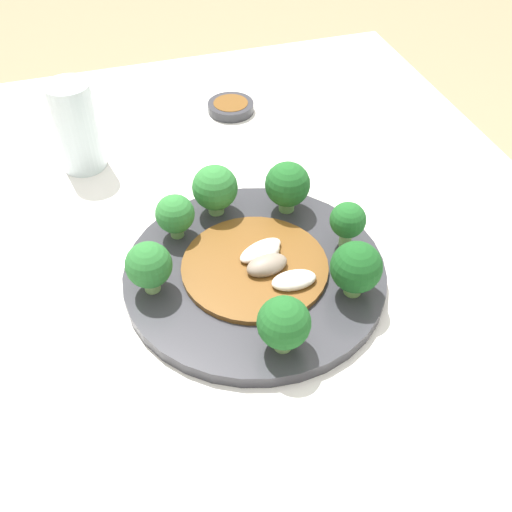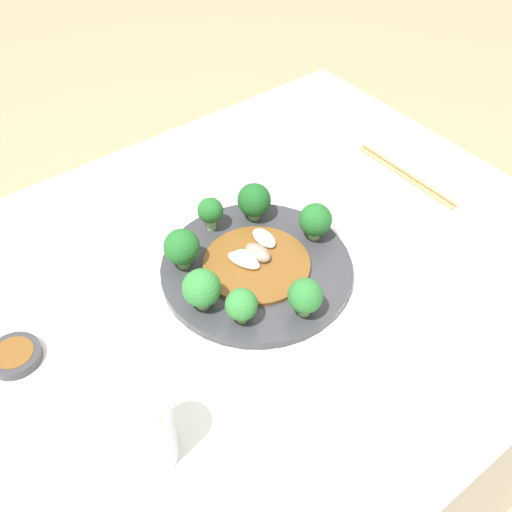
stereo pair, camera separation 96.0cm
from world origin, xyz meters
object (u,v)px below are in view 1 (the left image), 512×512
(broccoli_northeast, at_px, (356,268))
(drinking_glass, at_px, (76,127))
(broccoli_southwest, at_px, (175,214))
(broccoli_west, at_px, (215,188))
(broccoli_east, at_px, (284,323))
(broccoli_north, at_px, (348,221))
(plate, at_px, (256,273))
(sauce_dish, at_px, (231,107))
(stirfry_center, at_px, (261,265))
(broccoli_south, at_px, (149,266))
(broccoli_northwest, at_px, (287,185))

(broccoli_northeast, bearing_deg, drinking_glass, -143.79)
(broccoli_southwest, distance_m, broccoli_west, 0.06)
(broccoli_west, distance_m, broccoli_east, 0.23)
(broccoli_northeast, relative_size, drinking_glass, 0.53)
(broccoli_north, bearing_deg, broccoli_west, -128.81)
(broccoli_east, bearing_deg, broccoli_north, 135.14)
(plate, bearing_deg, broccoli_east, -3.66)
(plate, height_order, broccoli_southwest, broccoli_southwest)
(broccoli_north, bearing_deg, sauce_dish, -173.46)
(plate, relative_size, stirfry_center, 1.79)
(plate, height_order, sauce_dish, same)
(broccoli_north, relative_size, broccoli_east, 0.93)
(broccoli_east, relative_size, stirfry_center, 0.38)
(broccoli_southwest, distance_m, broccoli_northeast, 0.22)
(drinking_glass, bearing_deg, sauce_dish, 108.51)
(stirfry_center, xyz_separation_m, sauce_dish, (-0.37, 0.07, -0.01))
(broccoli_west, relative_size, broccoli_south, 1.05)
(broccoli_northwest, height_order, broccoli_south, broccoli_northwest)
(drinking_glass, bearing_deg, broccoli_west, 40.57)
(plate, relative_size, broccoli_north, 5.02)
(broccoli_west, bearing_deg, drinking_glass, -139.43)
(broccoli_north, bearing_deg, plate, -86.69)
(broccoli_south, bearing_deg, broccoli_northwest, 114.60)
(broccoli_south, bearing_deg, stirfry_center, 87.14)
(broccoli_south, height_order, drinking_glass, drinking_glass)
(broccoli_west, bearing_deg, broccoli_south, -43.10)
(drinking_glass, bearing_deg, stirfry_center, 30.85)
(plate, bearing_deg, broccoli_north, 93.31)
(broccoli_northwest, relative_size, broccoli_east, 1.05)
(drinking_glass, bearing_deg, broccoli_northeast, 36.21)
(stirfry_center, bearing_deg, broccoli_west, -168.53)
(broccoli_west, xyz_separation_m, broccoli_north, (0.11, 0.13, -0.00))
(broccoli_west, bearing_deg, sauce_dish, 160.55)
(broccoli_southwest, bearing_deg, broccoli_northwest, 92.65)
(stirfry_center, bearing_deg, sauce_dish, 169.76)
(broccoli_south, distance_m, drinking_glass, 0.29)
(drinking_glass, relative_size, sauce_dish, 1.72)
(plate, height_order, broccoli_northeast, broccoli_northeast)
(broccoli_southwest, bearing_deg, plate, 41.80)
(broccoli_northwest, xyz_separation_m, broccoli_northeast, (0.16, 0.02, -0.00))
(broccoli_southwest, relative_size, broccoli_northeast, 0.86)
(broccoli_southwest, relative_size, drinking_glass, 0.45)
(stirfry_center, xyz_separation_m, drinking_glass, (-0.29, -0.17, 0.04))
(broccoli_south, relative_size, stirfry_center, 0.37)
(broccoli_northeast, xyz_separation_m, stirfry_center, (-0.06, -0.09, -0.03))
(broccoli_northeast, relative_size, broccoli_east, 1.03)
(broccoli_east, xyz_separation_m, sauce_dish, (-0.48, 0.08, -0.04))
(broccoli_northeast, xyz_separation_m, broccoli_south, (-0.07, -0.21, -0.00))
(plate, height_order, broccoli_west, broccoli_west)
(broccoli_west, bearing_deg, broccoli_southwest, -62.96)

